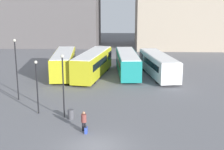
% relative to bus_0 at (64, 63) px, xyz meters
% --- Properties ---
extents(ground_plane, '(160.00, 160.00, 0.00)m').
position_rel_bus_0_xyz_m(ground_plane, '(6.47, -21.67, -1.74)').
color(ground_plane, slate).
extents(bus_0, '(3.83, 11.80, 3.19)m').
position_rel_bus_0_xyz_m(bus_0, '(0.00, 0.00, 0.00)').
color(bus_0, gold).
rests_on(bus_0, ground_plane).
extents(bus_1, '(4.43, 12.45, 3.29)m').
position_rel_bus_0_xyz_m(bus_1, '(4.11, -0.42, 0.05)').
color(bus_1, gold).
rests_on(bus_1, ground_plane).
extents(bus_2, '(3.58, 12.17, 3.01)m').
position_rel_bus_0_xyz_m(bus_2, '(8.73, 1.02, -0.10)').
color(bus_2, '#19847F').
rests_on(bus_2, ground_plane).
extents(bus_3, '(4.63, 12.18, 2.97)m').
position_rel_bus_0_xyz_m(bus_3, '(12.91, -0.00, -0.11)').
color(bus_3, silver).
rests_on(bus_3, ground_plane).
extents(traveler, '(0.44, 0.44, 1.62)m').
position_rel_bus_0_xyz_m(traveler, '(5.30, -18.92, -0.78)').
color(traveler, black).
rests_on(traveler, ground_plane).
extents(suitcase, '(0.22, 0.39, 0.73)m').
position_rel_bus_0_xyz_m(suitcase, '(5.52, -19.39, -1.49)').
color(suitcase, '#334CB2').
rests_on(suitcase, ground_plane).
extents(lamp_post_0, '(0.28, 0.28, 6.33)m').
position_rel_bus_0_xyz_m(lamp_post_0, '(-2.54, -11.33, 1.94)').
color(lamp_post_0, black).
rests_on(lamp_post_0, ground_plane).
extents(lamp_post_1, '(0.28, 0.28, 4.91)m').
position_rel_bus_0_xyz_m(lamp_post_1, '(0.63, -15.21, 1.20)').
color(lamp_post_1, black).
rests_on(lamp_post_1, ground_plane).
extents(lamp_post_2, '(0.28, 0.28, 5.62)m').
position_rel_bus_0_xyz_m(lamp_post_2, '(3.18, -16.09, 1.57)').
color(lamp_post_2, black).
rests_on(lamp_post_2, ground_plane).
extents(trash_bin, '(0.52, 0.52, 0.85)m').
position_rel_bus_0_xyz_m(trash_bin, '(3.81, -16.43, -1.32)').
color(trash_bin, '#47474C').
rests_on(trash_bin, ground_plane).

